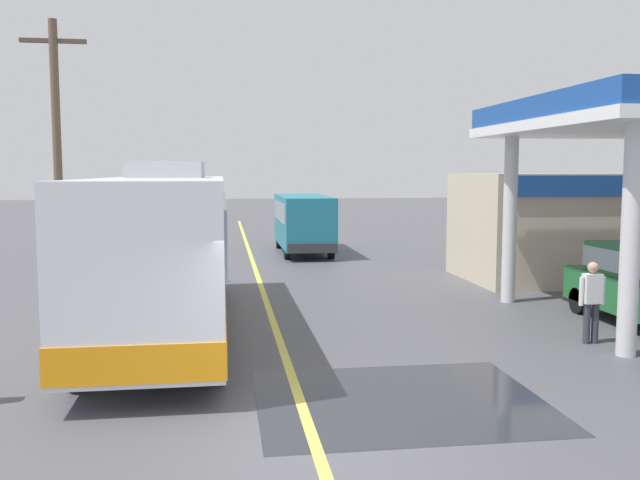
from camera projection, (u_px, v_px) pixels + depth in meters
name	position (u px, v px, depth m)	size (l,w,h in m)	color
ground	(250.00, 255.00, 28.43)	(120.00, 120.00, 0.00)	#4C4C51
lane_divider_stripe	(256.00, 272.00, 23.50)	(0.16, 50.00, 0.01)	#D8CC4C
wet_puddle_patch	(400.00, 400.00, 10.36)	(4.34, 3.59, 0.01)	#26282D
coach_bus_main	(166.00, 252.00, 14.82)	(2.60, 11.04, 3.69)	silver
gas_station_roadside	(609.00, 200.00, 19.94)	(9.10, 11.95, 5.10)	#194799
minibus_opposing_lane	(303.00, 219.00, 29.00)	(2.04, 6.13, 2.44)	teal
pedestrian_near_pump	(592.00, 298.00, 13.71)	(0.55, 0.22, 1.66)	#33333F
utility_pole_roadside	(57.00, 151.00, 19.41)	(1.80, 0.24, 7.71)	brown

